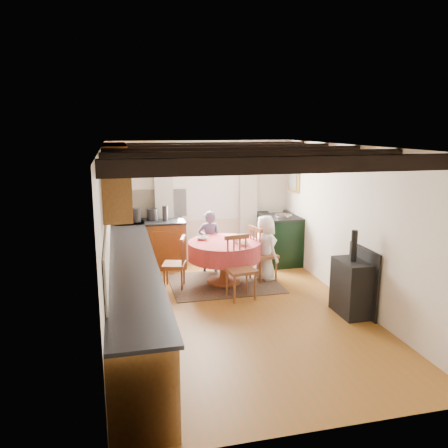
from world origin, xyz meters
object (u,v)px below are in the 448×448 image
object	(u,v)px
chair_left	(174,262)
chair_right	(263,253)
child_far	(210,241)
cup	(236,240)
cast_iron_stove	(352,273)
aga_range	(279,238)
dining_table	(224,263)
chair_near	(241,268)
child_right	(265,248)

from	to	relation	value
chair_left	chair_right	distance (m)	1.57
child_far	cup	distance (m)	0.91
chair_right	cast_iron_stove	world-z (taller)	cast_iron_stove
cast_iron_stove	chair_left	bearing A→B (deg)	144.23
chair_right	child_far	world-z (taller)	child_far
aga_range	cup	distance (m)	1.67
dining_table	chair_near	world-z (taller)	chair_near
chair_near	cup	xyz separation A→B (m)	(0.09, 0.61, 0.30)
chair_left	aga_range	world-z (taller)	aga_range
chair_left	cup	size ratio (longest dim) A/B	7.98
chair_left	child_far	xyz separation A→B (m)	(0.76, 0.72, 0.14)
child_far	child_right	world-z (taller)	child_far
chair_right	aga_range	size ratio (longest dim) A/B	0.93
cast_iron_stove	child_right	size ratio (longest dim) A/B	1.08
dining_table	child_far	bearing A→B (deg)	98.56
chair_near	child_far	xyz separation A→B (m)	(-0.20, 1.45, 0.08)
chair_near	aga_range	xyz separation A→B (m)	(1.27, 1.75, -0.01)
dining_table	chair_near	xyz separation A→B (m)	(0.09, -0.73, 0.13)
aga_range	child_far	bearing A→B (deg)	-168.19
chair_right	cast_iron_stove	size ratio (longest dim) A/B	0.79
dining_table	child_right	size ratio (longest dim) A/B	1.07
chair_near	chair_left	world-z (taller)	chair_near
cast_iron_stove	child_right	bearing A→B (deg)	112.58
chair_left	cup	distance (m)	1.11
chair_right	child_right	bearing A→B (deg)	-68.17
dining_table	cast_iron_stove	distance (m)	2.25
dining_table	cup	distance (m)	0.47
dining_table	cast_iron_stove	xyz separation A→B (m)	(1.47, -1.69, 0.25)
aga_range	child_right	distance (m)	1.16
cast_iron_stove	child_far	world-z (taller)	cast_iron_stove
chair_right	child_far	size ratio (longest dim) A/B	0.85
child_right	chair_left	bearing A→B (deg)	75.99
chair_left	cup	world-z (taller)	chair_left
chair_right	aga_range	world-z (taller)	chair_right
child_far	cup	bearing A→B (deg)	122.01
dining_table	chair_right	world-z (taller)	chair_right
cup	child_far	bearing A→B (deg)	108.94
dining_table	chair_near	distance (m)	0.74
child_far	chair_near	bearing A→B (deg)	110.95
chair_near	cast_iron_stove	size ratio (longest dim) A/B	0.80
chair_left	child_right	bearing A→B (deg)	107.27
chair_near	chair_right	world-z (taller)	chair_near
chair_right	aga_range	bearing A→B (deg)	-47.03
chair_right	child_right	size ratio (longest dim) A/B	0.85
chair_right	aga_range	distance (m)	1.21
chair_near	chair_left	bearing A→B (deg)	135.61
child_right	aga_range	bearing A→B (deg)	-47.65
aga_range	cast_iron_stove	world-z (taller)	cast_iron_stove
chair_left	child_right	size ratio (longest dim) A/B	0.77
cup	chair_near	bearing A→B (deg)	-97.96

